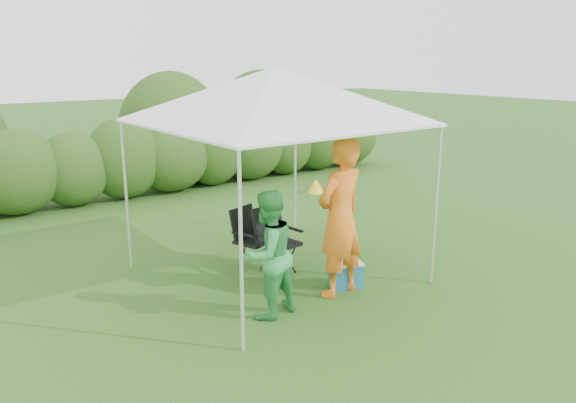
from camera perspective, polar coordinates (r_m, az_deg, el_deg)
ground at (r=7.55m, az=1.00°, el=-8.51°), size 70.00×70.00×0.00m
hedge at (r=12.46m, az=-15.88°, el=4.10°), size 14.45×1.53×1.80m
canopy at (r=7.36m, az=-1.35°, el=10.70°), size 3.10×3.10×2.83m
chair_right at (r=7.91m, az=-1.39°, el=-3.42°), size 0.62×0.57×0.91m
chair_left at (r=8.12m, az=-3.91°, el=-3.21°), size 0.63×0.60×0.85m
man at (r=6.99m, az=5.32°, el=-1.65°), size 0.80×0.59×2.02m
woman at (r=6.46m, az=-2.09°, el=-5.40°), size 0.82×0.69×1.51m
cooler at (r=7.49m, az=5.87°, el=-7.35°), size 0.49×0.42×0.34m
bottle at (r=7.39m, az=6.49°, el=-5.17°), size 0.07×0.07×0.26m
lawn_toy at (r=12.56m, az=3.29°, el=1.57°), size 0.63×0.52×0.31m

